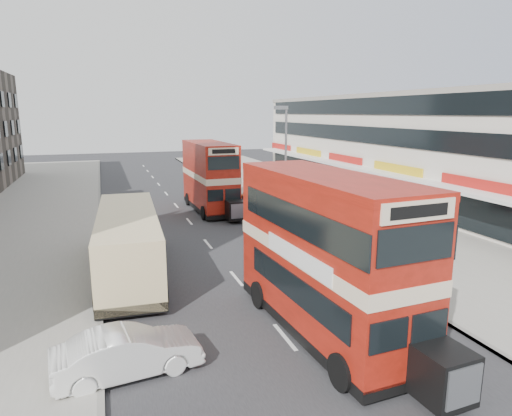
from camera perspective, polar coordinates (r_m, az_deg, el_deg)
name	(u,v)px	position (r m, az deg, el deg)	size (l,w,h in m)	color
ground	(310,367)	(14.86, 6.77, -19.31)	(160.00, 160.00, 0.00)	#28282B
road_surface	(189,221)	(32.80, -8.42, -1.69)	(12.00, 90.00, 0.01)	#28282B
pavement_right	(338,209)	(36.80, 10.26, -0.14)	(12.00, 90.00, 0.15)	gray
pavement_left	(2,235)	(32.92, -29.44, -2.97)	(12.00, 90.00, 0.15)	gray
kerb_left	(100,227)	(32.31, -19.12, -2.32)	(0.20, 90.00, 0.16)	gray
kerb_right	(269,214)	(34.37, 1.62, -0.81)	(0.20, 90.00, 0.16)	gray
commercial_row	(409,147)	(42.16, 18.73, 7.30)	(9.90, 46.20, 9.30)	beige
street_lamp	(285,155)	(31.93, 3.65, 6.75)	(1.00, 0.20, 8.12)	slate
bus_main	(326,255)	(15.84, 8.84, -5.83)	(3.35, 10.03, 5.49)	black
bus_second	(210,176)	(35.83, -5.84, 4.00)	(2.80, 9.49, 5.22)	black
coach	(128,241)	(22.51, -15.82, -3.99)	(3.23, 10.82, 2.84)	black
car_left_front	(128,353)	(14.57, -15.87, -17.16)	(1.51, 4.33, 1.43)	white
car_right_a	(287,221)	(29.50, 3.93, -1.63)	(2.12, 5.22, 1.51)	#A51025
car_right_b	(235,201)	(36.89, -2.62, 0.86)	(1.89, 4.11, 1.14)	#B44712
car_right_c	(215,182)	(46.74, -5.17, 3.29)	(1.53, 3.81, 1.30)	#5985B2
pedestrian_near	(342,218)	(29.14, 10.77, -1.22)	(0.73, 0.49, 1.98)	gray
pedestrian_far	(264,183)	(43.16, 0.96, 3.17)	(1.07, 0.45, 1.83)	gray
cyclist	(245,210)	(33.02, -1.34, -0.23)	(0.71, 1.85, 2.10)	gray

